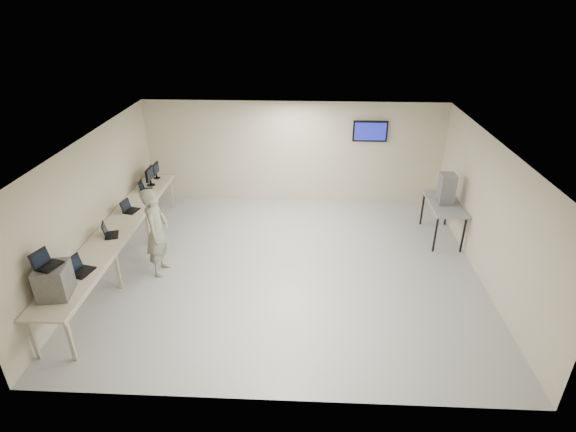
{
  "coord_description": "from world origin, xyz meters",
  "views": [
    {
      "loc": [
        0.39,
        -8.12,
        5.36
      ],
      "look_at": [
        0.0,
        0.2,
        1.15
      ],
      "focal_mm": 28.0,
      "sensor_mm": 36.0,
      "label": 1
    }
  ],
  "objects_px": {
    "soldier": "(157,232)",
    "equipment_box": "(54,281)",
    "workbench": "(118,230)",
    "side_table": "(444,206)"
  },
  "relations": [
    {
      "from": "workbench",
      "to": "equipment_box",
      "type": "relative_size",
      "value": 10.9
    },
    {
      "from": "workbench",
      "to": "soldier",
      "type": "distance_m",
      "value": 0.98
    },
    {
      "from": "workbench",
      "to": "soldier",
      "type": "bearing_deg",
      "value": -15.29
    },
    {
      "from": "workbench",
      "to": "equipment_box",
      "type": "distance_m",
      "value": 2.37
    },
    {
      "from": "side_table",
      "to": "soldier",
      "type": "bearing_deg",
      "value": -164.24
    },
    {
      "from": "equipment_box",
      "to": "side_table",
      "type": "bearing_deg",
      "value": 17.74
    },
    {
      "from": "workbench",
      "to": "side_table",
      "type": "xyz_separation_m",
      "value": [
        7.19,
        1.51,
        0.02
      ]
    },
    {
      "from": "soldier",
      "to": "equipment_box",
      "type": "bearing_deg",
      "value": 154.11
    },
    {
      "from": "workbench",
      "to": "side_table",
      "type": "relative_size",
      "value": 3.91
    },
    {
      "from": "workbench",
      "to": "side_table",
      "type": "distance_m",
      "value": 7.34
    }
  ]
}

